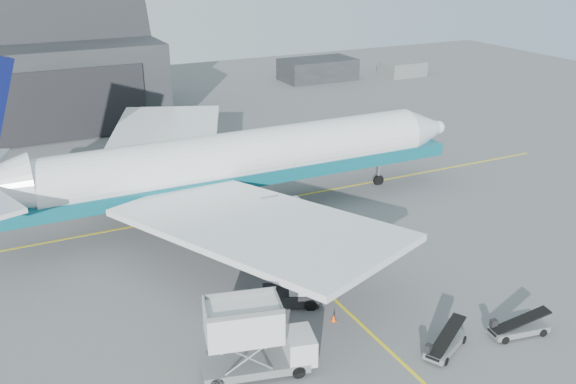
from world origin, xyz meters
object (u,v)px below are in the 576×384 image
airliner (222,163)px  pushback_tug (292,294)px  belt_loader_a (445,344)px  belt_loader_b (518,328)px  catering_truck (253,339)px

airliner → pushback_tug: bearing=-94.5°
belt_loader_a → belt_loader_b: (5.70, -0.75, 0.01)m
airliner → pushback_tug: 18.62m
belt_loader_b → airliner: bearing=119.6°
pushback_tug → belt_loader_b: 16.12m
pushback_tug → airliner: bearing=110.5°
airliner → pushback_tug: size_ratio=11.29×
airliner → belt_loader_b: size_ratio=11.96×
airliner → belt_loader_a: 28.75m
airliner → belt_loader_a: size_ratio=12.55×
catering_truck → belt_loader_b: catering_truck is taller
pushback_tug → belt_loader_a: pushback_tug is taller
pushback_tug → belt_loader_b: (12.08, -10.66, -0.21)m
airliner → belt_loader_a: airliner is taller
catering_truck → pushback_tug: bearing=60.8°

